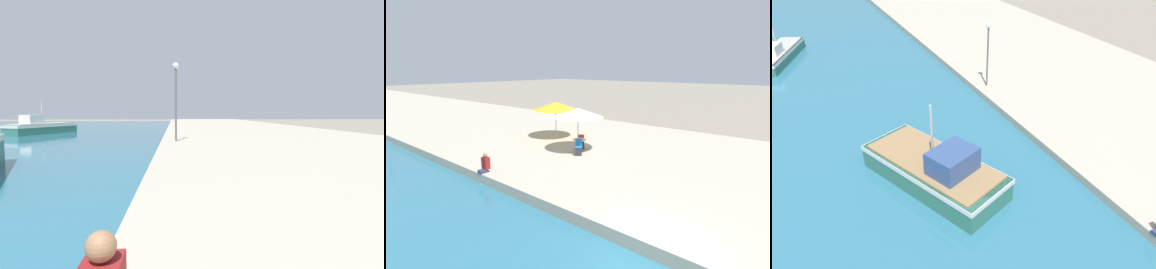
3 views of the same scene
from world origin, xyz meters
The scene contains 3 objects.
quay_promenade centered at (8.00, 37.00, 0.25)m, with size 16.00×90.00×0.50m.
fishing_boat_mid centered at (-12.58, 37.60, 0.70)m, with size 4.86×7.78×3.32m.
lamppost centered at (0.88, 24.34, 3.59)m, with size 0.36×0.36×4.56m.
Camera 1 is at (0.83, 6.75, 2.18)m, focal length 28.00 mm.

